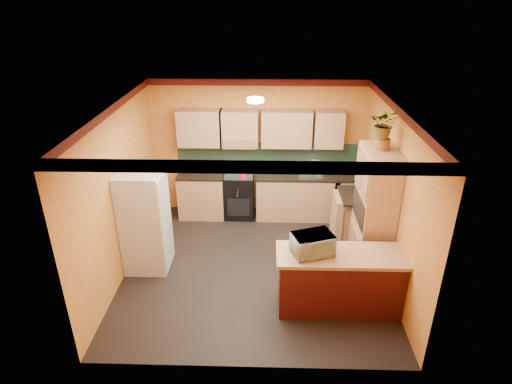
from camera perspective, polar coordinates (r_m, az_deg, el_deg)
room_shell at (r=6.55m, az=0.02°, el=6.64°), size 4.24×4.24×2.72m
base_cabinets_back at (r=8.58m, az=1.93°, el=-0.52°), size 3.65×0.60×0.88m
countertop_back at (r=8.39m, az=1.98°, el=2.30°), size 3.65×0.62×0.04m
stove at (r=8.59m, az=-2.24°, el=-0.38°), size 0.58×0.58×0.91m
kettle at (r=8.32m, az=-1.63°, el=2.84°), size 0.22×0.22×0.18m
sink at (r=8.42m, az=7.27°, el=2.44°), size 0.48×0.40×0.03m
base_cabinets_right at (r=7.96m, az=13.09°, el=-3.46°), size 0.60×0.80×0.88m
countertop_right at (r=7.75m, az=13.42°, el=-0.48°), size 0.62×0.80×0.04m
fridge at (r=7.06m, az=-14.60°, el=-3.77°), size 0.68×0.66×1.70m
pantry at (r=6.86m, az=15.41°, el=-2.87°), size 0.48×0.90×2.10m
fern_pot at (r=6.47m, az=16.47°, el=6.19°), size 0.22×0.22×0.16m
fern at (r=6.38m, az=16.79°, el=8.69°), size 0.48×0.45×0.43m
breakfast_bar at (r=6.30m, az=11.49°, el=-11.79°), size 1.80×0.55×0.88m
bar_top at (r=6.04m, az=11.87°, el=-8.27°), size 1.90×0.65×0.05m
microwave at (r=5.88m, az=7.53°, el=-6.90°), size 0.63×0.52×0.30m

